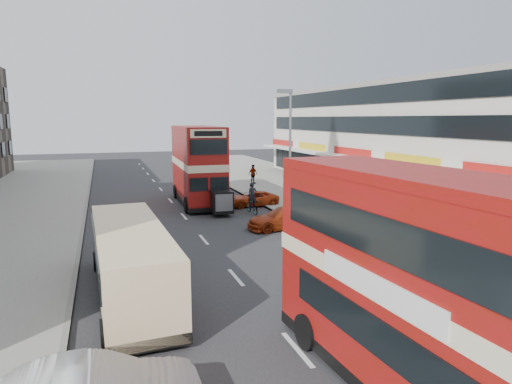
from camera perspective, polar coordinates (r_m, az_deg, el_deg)
name	(u,v)px	position (r m, az deg, el deg)	size (l,w,h in m)	color
road_surface	(184,216)	(29.56, -9.17, -3.09)	(12.00, 90.00, 0.01)	#28282B
pavement_right	(346,204)	(33.65, 11.39, -1.52)	(12.00, 90.00, 0.15)	gray
kerb_left	(84,222)	(29.18, -21.08, -3.62)	(0.20, 90.00, 0.16)	gray
kerb_right	(271,209)	(31.13, 1.96, -2.21)	(0.20, 90.00, 0.16)	gray
commercial_row	(421,138)	(39.30, 20.24, 6.42)	(9.90, 46.20, 9.30)	beige
street_lamp	(289,143)	(28.84, 4.22, 6.29)	(1.00, 0.20, 8.12)	slate
bus_main	(409,282)	(10.89, 18.96, -10.84)	(3.00, 9.15, 5.01)	black
bus_second	(198,165)	(33.46, -7.40, 3.46)	(3.08, 10.17, 5.56)	black
coach	(131,259)	(16.59, -15.67, -8.17)	(2.67, 9.11, 2.39)	black
car_right_a	(285,218)	(25.90, 3.66, -3.32)	(1.79, 4.40, 1.28)	#9E2F0F
car_right_b	(252,199)	(32.56, -0.54, -0.86)	(1.79, 3.87, 1.08)	#BA3912
pedestrian_near	(343,217)	(24.81, 11.08, -3.12)	(0.65, 0.44, 1.75)	gray
pedestrian_far	(253,174)	(42.65, -0.40, 2.29)	(1.08, 0.45, 1.85)	gray
cyclist	(252,203)	(30.02, -0.46, -1.44)	(0.72, 1.82, 2.07)	gray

